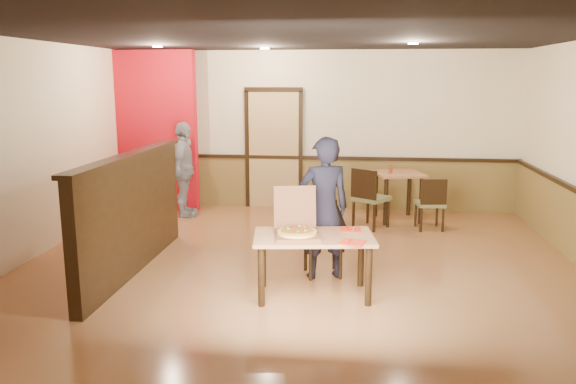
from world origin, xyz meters
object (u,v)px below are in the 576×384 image
object	(u,v)px
side_chair_left	(369,196)
passerby	(184,170)
side_table	(398,183)
condiment	(390,169)
diner	(324,208)
main_table	(314,245)
side_chair_right	(431,202)
pizza_box	(297,230)
diner_chair	(322,235)

from	to	relation	value
side_chair_left	passerby	bearing A→B (deg)	27.67
side_table	condiment	size ratio (longest dim) A/B	6.03
diner	main_table	bearing A→B (deg)	64.25
side_chair_left	diner	xyz separation A→B (m)	(-0.58, -2.29, 0.31)
diner	side_chair_right	bearing A→B (deg)	-142.59
main_table	diner	bearing A→B (deg)	75.54
passerby	condiment	xyz separation A→B (m)	(3.44, 0.04, 0.07)
side_table	diner	bearing A→B (deg)	-110.25
side_chair_right	passerby	size ratio (longest dim) A/B	0.51
main_table	condiment	size ratio (longest dim) A/B	9.01
side_table	pizza_box	size ratio (longest dim) A/B	1.45
side_chair_left	side_chair_right	bearing A→B (deg)	-144.33
diner	condiment	size ratio (longest dim) A/B	11.16
passerby	pizza_box	size ratio (longest dim) A/B	2.59
main_table	diner_chair	world-z (taller)	diner_chair
side_chair_right	condiment	bearing A→B (deg)	-47.18
side_table	diner_chair	bearing A→B (deg)	-111.69
main_table	side_chair_left	xyz separation A→B (m)	(0.65, 2.88, -0.05)
side_chair_left	condiment	bearing A→B (deg)	-89.66
main_table	diner	xyz separation A→B (m)	(0.07, 0.60, 0.26)
pizza_box	passerby	bearing A→B (deg)	113.14
side_chair_left	diner	size ratio (longest dim) A/B	0.57
side_chair_left	side_table	world-z (taller)	side_chair_left
diner_chair	passerby	bearing A→B (deg)	119.31
passerby	condiment	bearing A→B (deg)	-95.07
passerby	pizza_box	xyz separation A→B (m)	(2.26, -3.35, -0.06)
diner_chair	diner	size ratio (longest dim) A/B	0.52
main_table	side_table	xyz separation A→B (m)	(1.14, 3.49, 0.05)
diner_chair	side_chair_left	bearing A→B (deg)	59.77
diner	pizza_box	size ratio (longest dim) A/B	2.69
diner_chair	condiment	world-z (taller)	condiment
diner	passerby	bearing A→B (deg)	-66.21
passerby	side_chair_left	bearing A→B (deg)	-103.99
side_chair_right	condiment	world-z (taller)	condiment
pizza_box	condiment	bearing A→B (deg)	60.02
side_chair_left	diner	distance (m)	2.38
main_table	condiment	world-z (taller)	condiment
main_table	diner_chair	xyz separation A→B (m)	(0.05, 0.74, -0.09)
side_chair_right	diner	xyz separation A→B (m)	(-1.53, -2.28, 0.38)
condiment	side_table	bearing A→B (deg)	39.86
side_chair_right	pizza_box	world-z (taller)	pizza_box
side_chair_right	passerby	world-z (taller)	passerby
passerby	diner	bearing A→B (deg)	-143.16
side_chair_right	diner	world-z (taller)	diner
side_chair_right	main_table	bearing A→B (deg)	53.02
side_table	passerby	size ratio (longest dim) A/B	0.56
diner	passerby	world-z (taller)	diner
side_chair_left	diner	bearing A→B (deg)	111.74
main_table	passerby	world-z (taller)	passerby
side_table	passerby	xyz separation A→B (m)	(-3.58, -0.16, 0.18)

